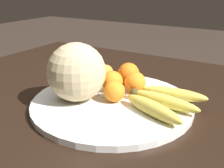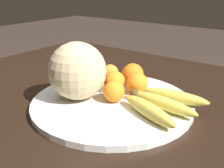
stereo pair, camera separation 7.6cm
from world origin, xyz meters
The scene contains 11 objects.
kitchen_table centered at (0.00, 0.00, 0.64)m, with size 1.42×1.11×0.72m.
fruit_bowl centered at (0.03, -0.04, 0.73)m, with size 0.47×0.47×0.02m.
melon centered at (-0.06, -0.09, 0.82)m, with size 0.17×0.17×0.17m.
banana_bunch centered at (0.18, -0.01, 0.76)m, with size 0.21×0.20×0.04m.
orange_front_left centered at (0.01, 0.10, 0.78)m, with size 0.07×0.07×0.07m.
orange_front_right centered at (0.00, 0.01, 0.77)m, with size 0.07×0.07×0.07m.
orange_mid_center centered at (0.04, -0.04, 0.77)m, with size 0.06×0.06×0.06m.
orange_back_left centered at (-0.07, 0.09, 0.77)m, with size 0.06×0.06×0.06m.
orange_back_right centered at (-0.10, 0.02, 0.77)m, with size 0.07×0.07×0.07m.
orange_top_small centered at (0.06, 0.05, 0.77)m, with size 0.07×0.07×0.07m.
produce_tag centered at (-0.03, -0.01, 0.74)m, with size 0.09×0.08×0.00m.
Camera 2 is at (0.46, -0.60, 1.06)m, focal length 42.00 mm.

